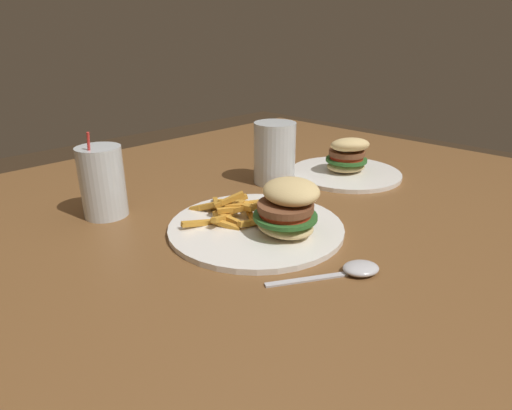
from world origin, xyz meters
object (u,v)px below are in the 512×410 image
object	(u,v)px
juice_glass	(103,185)
meal_plate_far	(346,165)
meal_plate_near	(267,218)
spoon	(356,269)
beer_glass	(275,154)

from	to	relation	value
juice_glass	meal_plate_far	xyz separation A→B (m)	(0.19, 0.53, -0.03)
meal_plate_near	spoon	xyz separation A→B (m)	(0.19, -0.01, -0.02)
spoon	juice_glass	bearing A→B (deg)	139.14
beer_glass	meal_plate_far	size ratio (longest dim) A/B	0.52
juice_glass	spoon	bearing A→B (deg)	17.99
beer_glass	spoon	xyz separation A→B (m)	(0.36, -0.22, -0.06)
meal_plate_near	beer_glass	size ratio (longest dim) A/B	2.22
spoon	meal_plate_near	bearing A→B (deg)	118.03
juice_glass	beer_glass	bearing A→B (deg)	74.92
meal_plate_near	beer_glass	distance (m)	0.28
beer_glass	spoon	world-z (taller)	beer_glass
meal_plate_near	juice_glass	bearing A→B (deg)	-149.71
spoon	meal_plate_far	distance (m)	0.47
beer_glass	spoon	bearing A→B (deg)	-31.44
juice_glass	meal_plate_far	world-z (taller)	juice_glass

